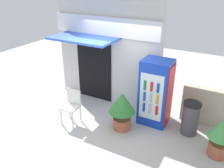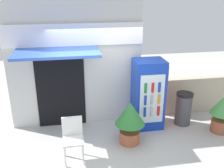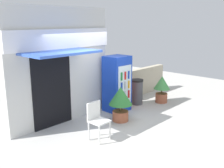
# 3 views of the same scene
# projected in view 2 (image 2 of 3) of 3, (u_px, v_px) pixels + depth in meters

# --- Properties ---
(ground) EXTENTS (16.00, 16.00, 0.00)m
(ground) POSITION_uv_depth(u_px,v_px,m) (109.00, 150.00, 5.76)
(ground) COLOR beige
(storefront_building) EXTENTS (3.30, 1.30, 3.20)m
(storefront_building) POSITION_uv_depth(u_px,v_px,m) (74.00, 63.00, 6.40)
(storefront_building) COLOR silver
(storefront_building) RESTS_ON ground
(drink_cooler) EXTENTS (0.76, 0.68, 1.77)m
(drink_cooler) POSITION_uv_depth(u_px,v_px,m) (148.00, 94.00, 6.44)
(drink_cooler) COLOR #1438B2
(drink_cooler) RESTS_ON ground
(plastic_chair) EXTENTS (0.43, 0.43, 0.93)m
(plastic_chair) POSITION_uv_depth(u_px,v_px,m) (73.00, 136.00, 5.29)
(plastic_chair) COLOR silver
(plastic_chair) RESTS_ON ground
(potted_plant_near_shop) EXTENTS (0.68, 0.68, 1.01)m
(potted_plant_near_shop) POSITION_uv_depth(u_px,v_px,m) (130.00, 118.00, 5.81)
(potted_plant_near_shop) COLOR #AD5B3D
(potted_plant_near_shop) RESTS_ON ground
(potted_plant_curbside) EXTENTS (0.57, 0.57, 0.95)m
(potted_plant_curbside) POSITION_uv_depth(u_px,v_px,m) (222.00, 111.00, 6.28)
(potted_plant_curbside) COLOR #995138
(potted_plant_curbside) RESTS_ON ground
(trash_bin) EXTENTS (0.43, 0.43, 0.87)m
(trash_bin) POSITION_uv_depth(u_px,v_px,m) (183.00, 108.00, 6.70)
(trash_bin) COLOR #47474C
(trash_bin) RESTS_ON ground
(stone_boundary_wall) EXTENTS (2.85, 0.22, 1.03)m
(stone_boundary_wall) POSITION_uv_depth(u_px,v_px,m) (209.00, 93.00, 7.43)
(stone_boundary_wall) COLOR #B7AD93
(stone_boundary_wall) RESTS_ON ground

